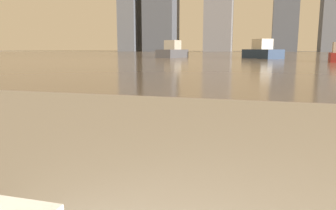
{
  "coord_description": "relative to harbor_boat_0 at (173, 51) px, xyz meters",
  "views": [
    {
      "loc": [
        0.59,
        0.25,
        1.04
      ],
      "look_at": [
        -0.07,
        2.58,
        0.62
      ],
      "focal_mm": 35.0,
      "sensor_mm": 36.0,
      "label": 1
    }
  ],
  "objects": [
    {
      "name": "harbor_boat_0",
      "position": [
        0.0,
        0.0,
        0.0
      ],
      "size": [
        2.65,
        5.49,
        1.97
      ],
      "color": "#4C4C51",
      "rests_on": "harbor_water"
    },
    {
      "name": "harbor_boat_2",
      "position": [
        9.94,
        -0.66,
        0.02
      ],
      "size": [
        4.37,
        5.6,
        2.03
      ],
      "color": "navy",
      "rests_on": "harbor_water"
    },
    {
      "name": "harbor_water",
      "position": [
        9.31,
        24.67,
        -0.7
      ],
      "size": [
        180.0,
        110.0,
        0.01
      ],
      "color": "gray",
      "rests_on": "ground_plane"
    }
  ]
}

